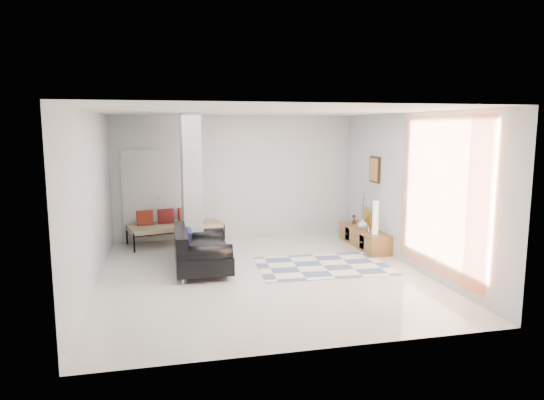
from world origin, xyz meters
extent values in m
plane|color=beige|center=(0.00, 0.00, 0.00)|extent=(6.00, 6.00, 0.00)
plane|color=white|center=(0.00, 0.00, 2.80)|extent=(6.00, 6.00, 0.00)
plane|color=silver|center=(0.00, 3.00, 1.40)|extent=(6.00, 0.00, 6.00)
plane|color=silver|center=(0.00, -3.00, 1.40)|extent=(6.00, 0.00, 6.00)
plane|color=silver|center=(-2.75, 0.00, 1.40)|extent=(0.00, 6.00, 6.00)
plane|color=silver|center=(2.75, 0.00, 1.40)|extent=(0.00, 6.00, 6.00)
cube|color=#A0A4A7|center=(-1.10, 1.60, 1.40)|extent=(0.35, 1.20, 2.80)
cube|color=silver|center=(-2.10, 2.96, 1.02)|extent=(0.85, 0.06, 2.04)
plane|color=#FF7E43|center=(2.67, -1.15, 1.45)|extent=(0.00, 2.55, 2.55)
cube|color=#33210D|center=(2.72, 1.42, 1.65)|extent=(0.04, 0.45, 0.55)
cube|color=brown|center=(2.52, 1.42, 0.20)|extent=(0.45, 1.78, 0.40)
cube|color=#33210D|center=(2.30, 1.03, 0.20)|extent=(0.02, 0.24, 0.28)
cube|color=#33210D|center=(2.30, 1.82, 0.20)|extent=(0.02, 0.24, 0.28)
cube|color=#EEBD46|center=(2.70, 1.67, 0.60)|extent=(0.09, 0.32, 0.40)
cube|color=silver|center=(2.42, 1.03, 0.46)|extent=(0.04, 0.10, 0.12)
cylinder|color=silver|center=(-1.37, -0.23, 0.05)|extent=(0.05, 0.05, 0.10)
cylinder|color=silver|center=(-1.37, 1.10, 0.05)|extent=(0.05, 0.05, 0.10)
cylinder|color=silver|center=(-0.63, -0.23, 0.05)|extent=(0.05, 0.05, 0.10)
cylinder|color=silver|center=(-0.63, 1.10, 0.05)|extent=(0.05, 0.05, 0.10)
cube|color=black|center=(-1.00, 0.43, 0.25)|extent=(0.95, 1.57, 0.30)
cube|color=black|center=(-1.37, 0.44, 0.58)|extent=(0.21, 1.57, 0.36)
cylinder|color=black|center=(-1.00, -0.23, 0.48)|extent=(0.90, 0.29, 0.28)
cylinder|color=black|center=(-1.00, 1.10, 0.48)|extent=(0.90, 0.29, 0.28)
cube|color=black|center=(-1.25, 0.44, 0.60)|extent=(0.14, 0.58, 0.31)
cylinder|color=black|center=(-2.25, 1.97, 0.20)|extent=(0.04, 0.04, 0.40)
cylinder|color=black|center=(-0.35, 2.44, 0.20)|extent=(0.04, 0.04, 0.40)
cylinder|color=black|center=(-2.45, 2.76, 0.20)|extent=(0.04, 0.04, 0.40)
cylinder|color=black|center=(-0.55, 3.23, 0.20)|extent=(0.04, 0.04, 0.40)
cube|color=#BCB089|center=(-1.40, 2.60, 0.38)|extent=(2.12, 1.28, 0.12)
cube|color=maroon|center=(-2.05, 2.60, 0.60)|extent=(0.37, 0.24, 0.33)
cube|color=maroon|center=(-1.60, 2.71, 0.60)|extent=(0.37, 0.24, 0.33)
cube|color=maroon|center=(-1.16, 2.81, 0.60)|extent=(0.37, 0.24, 0.33)
cube|color=beige|center=(1.18, 0.20, 0.01)|extent=(2.47, 1.71, 0.01)
cylinder|color=white|center=(2.50, 0.84, 0.74)|extent=(0.12, 0.12, 0.67)
imported|color=white|center=(2.47, 1.40, 0.51)|extent=(0.22, 0.22, 0.21)
camera|label=1|loc=(-1.65, -8.02, 2.54)|focal=32.00mm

